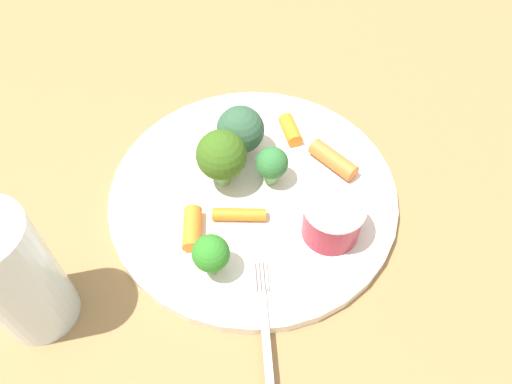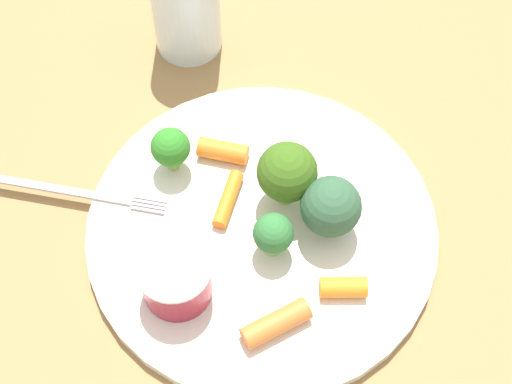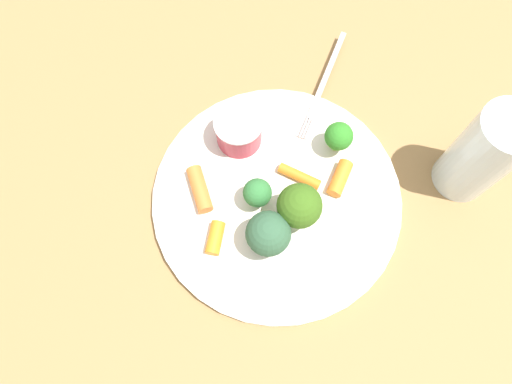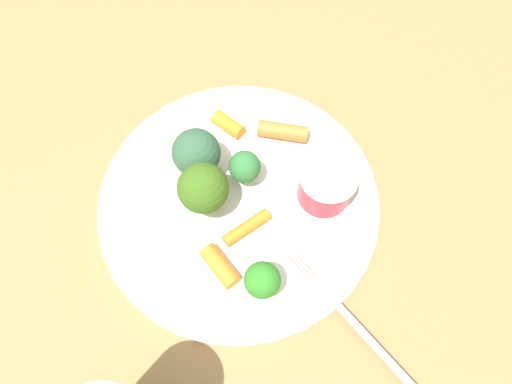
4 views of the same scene
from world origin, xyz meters
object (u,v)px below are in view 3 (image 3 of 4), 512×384
object	(u,v)px
fork	(322,85)
broccoli_floret_0	(336,135)
plate	(277,199)
carrot_stick_0	(215,238)
carrot_stick_3	(340,178)
broccoli_floret_2	(302,204)
drinking_glass	(483,154)
carrot_stick_2	(200,189)
broccoli_floret_3	(268,234)
broccoli_floret_1	(257,193)
carrot_stick_1	(297,174)
sauce_cup	(239,130)

from	to	relation	value
fork	broccoli_floret_0	bearing A→B (deg)	-35.95
plate	broccoli_floret_0	world-z (taller)	broccoli_floret_0
carrot_stick_0	carrot_stick_3	world-z (taller)	carrot_stick_3
broccoli_floret_0	carrot_stick_0	bearing A→B (deg)	-91.52
plate	broccoli_floret_2	bearing A→B (deg)	5.42
broccoli_floret_2	drinking_glass	size ratio (longest dim) A/B	0.49
broccoli_floret_2	drinking_glass	world-z (taller)	drinking_glass
carrot_stick_0	carrot_stick_2	size ratio (longest dim) A/B	0.68
carrot_stick_0	drinking_glass	distance (m)	0.29
plate	drinking_glass	bearing A→B (deg)	55.75
carrot_stick_2	fork	xyz separation A→B (m)	(-0.01, 0.20, -0.01)
plate	broccoli_floret_3	distance (m)	0.06
carrot_stick_3	broccoli_floret_1	bearing A→B (deg)	-117.51
broccoli_floret_0	carrot_stick_3	distance (m)	0.05
broccoli_floret_3	carrot_stick_1	world-z (taller)	broccoli_floret_3
sauce_cup	broccoli_floret_1	distance (m)	0.08
sauce_cup	broccoli_floret_2	distance (m)	0.12
broccoli_floret_3	drinking_glass	world-z (taller)	drinking_glass
sauce_cup	fork	world-z (taller)	sauce_cup
carrot_stick_3	fork	distance (m)	0.13
carrot_stick_2	broccoli_floret_0	bearing A→B (deg)	68.97
plate	fork	distance (m)	0.16
carrot_stick_2	drinking_glass	size ratio (longest dim) A/B	0.41
carrot_stick_0	drinking_glass	size ratio (longest dim) A/B	0.27
broccoli_floret_1	broccoli_floret_2	size ratio (longest dim) A/B	0.66
carrot_stick_1	carrot_stick_0	bearing A→B (deg)	-91.91
broccoli_floret_0	fork	bearing A→B (deg)	144.05
sauce_cup	carrot_stick_3	distance (m)	0.13
sauce_cup	broccoli_floret_1	size ratio (longest dim) A/B	1.31
broccoli_floret_3	fork	xyz separation A→B (m)	(-0.10, 0.18, -0.03)
fork	drinking_glass	size ratio (longest dim) A/B	1.15
carrot_stick_2	fork	bearing A→B (deg)	92.01
broccoli_floret_2	carrot_stick_1	size ratio (longest dim) A/B	1.28
plate	carrot_stick_2	world-z (taller)	carrot_stick_2
plate	fork	xyz separation A→B (m)	(-0.07, 0.14, 0.01)
broccoli_floret_2	carrot_stick_0	bearing A→B (deg)	-114.90
sauce_cup	fork	bearing A→B (deg)	83.56
broccoli_floret_0	fork	size ratio (longest dim) A/B	0.30
broccoli_floret_3	fork	size ratio (longest dim) A/B	0.38
plate	drinking_glass	xyz separation A→B (m)	(0.12, 0.18, 0.06)
broccoli_floret_2	broccoli_floret_0	bearing A→B (deg)	111.54
broccoli_floret_0	plate	bearing A→B (deg)	-87.85
carrot_stick_0	carrot_stick_3	distance (m)	0.15
broccoli_floret_0	broccoli_floret_1	xyz separation A→B (m)	(-0.01, -0.11, -0.00)
carrot_stick_1	sauce_cup	bearing A→B (deg)	-167.41
broccoli_floret_1	carrot_stick_2	distance (m)	0.07
broccoli_floret_2	fork	world-z (taller)	broccoli_floret_2
fork	sauce_cup	bearing A→B (deg)	-96.44
carrot_stick_2	carrot_stick_3	xyz separation A→B (m)	(0.09, 0.13, -0.00)
carrot_stick_2	carrot_stick_1	bearing A→B (deg)	58.48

